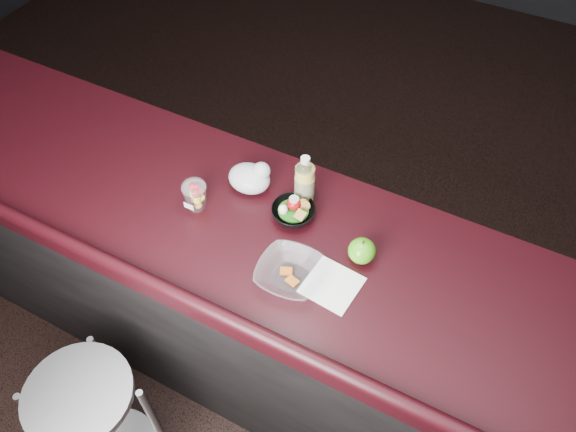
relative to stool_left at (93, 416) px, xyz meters
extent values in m
plane|color=black|center=(0.42, 0.37, -0.53)|extent=(8.00, 8.00, 0.00)
cube|color=black|center=(0.42, 0.67, -0.04)|extent=(4.00, 0.65, 0.98)
cube|color=black|center=(0.42, 0.68, 0.47)|extent=(4.06, 0.71, 0.04)
cylinder|color=#AFAFB4|center=(0.00, 0.00, 0.19)|extent=(0.44, 0.44, 0.03)
cylinder|color=#AFAFB4|center=(-0.10, 0.17, -0.17)|extent=(0.02, 0.02, 0.72)
cylinder|color=#AFAFB4|center=(0.17, 0.10, -0.17)|extent=(0.02, 0.02, 0.72)
cylinder|color=yellow|center=(0.39, 0.85, 0.57)|extent=(0.06, 0.06, 0.16)
cylinder|color=white|center=(0.39, 0.85, 0.57)|extent=(0.07, 0.07, 0.16)
cone|color=white|center=(0.39, 0.85, 0.66)|extent=(0.06, 0.06, 0.03)
cylinder|color=white|center=(0.39, 0.85, 0.69)|extent=(0.03, 0.03, 0.02)
cylinder|color=#072D99|center=(0.39, 0.85, 0.57)|extent=(0.07, 0.07, 0.08)
ellipsoid|color=white|center=(0.07, 0.66, 0.58)|extent=(0.09, 0.09, 0.05)
ellipsoid|color=#279210|center=(0.66, 0.71, 0.53)|extent=(0.09, 0.09, 0.08)
cylinder|color=black|center=(0.66, 0.71, 0.57)|extent=(0.01, 0.01, 0.01)
ellipsoid|color=silver|center=(0.19, 0.82, 0.53)|extent=(0.15, 0.13, 0.09)
sphere|color=silver|center=(0.23, 0.84, 0.57)|extent=(0.06, 0.06, 0.06)
imported|color=black|center=(0.39, 0.77, 0.51)|extent=(0.20, 0.20, 0.05)
cylinder|color=#0F470C|center=(0.39, 0.77, 0.52)|extent=(0.10, 0.10, 0.01)
ellipsoid|color=#A0060C|center=(0.39, 0.78, 0.54)|extent=(0.05, 0.05, 0.04)
cylinder|color=beige|center=(0.39, 0.78, 0.56)|extent=(0.03, 0.03, 0.01)
ellipsoid|color=white|center=(0.36, 0.75, 0.53)|extent=(0.03, 0.03, 0.04)
imported|color=silver|center=(0.49, 0.54, 0.51)|extent=(0.22, 0.22, 0.05)
cube|color=#990F0C|center=(0.47, 0.55, 0.50)|extent=(0.05, 0.04, 0.01)
cube|color=#990F0C|center=(0.51, 0.53, 0.50)|extent=(0.04, 0.04, 0.01)
cube|color=white|center=(0.62, 0.58, 0.49)|extent=(0.17, 0.17, 0.00)
camera|label=1|loc=(0.94, -0.32, 1.95)|focal=35.00mm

